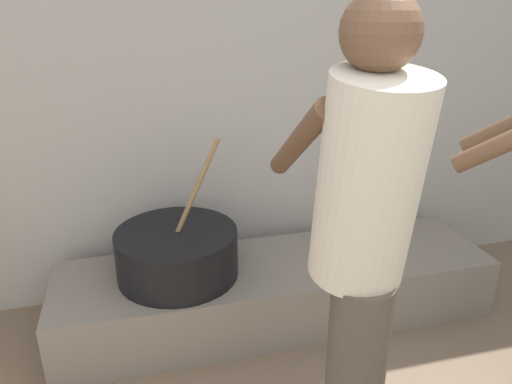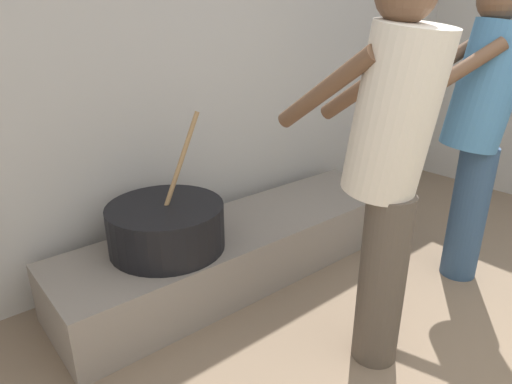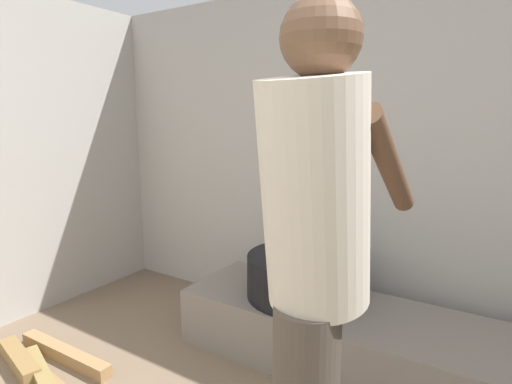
{
  "view_description": "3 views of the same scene",
  "coord_description": "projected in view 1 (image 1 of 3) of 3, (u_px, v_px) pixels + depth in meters",
  "views": [
    {
      "loc": [
        -0.83,
        -0.07,
        1.63
      ],
      "look_at": [
        -0.42,
        1.54,
        0.96
      ],
      "focal_mm": 34.28,
      "sensor_mm": 36.0,
      "label": 1
    },
    {
      "loc": [
        -1.65,
        0.2,
        1.46
      ],
      "look_at": [
        -0.37,
        1.73,
        0.67
      ],
      "focal_mm": 31.23,
      "sensor_mm": 36.0,
      "label": 2
    },
    {
      "loc": [
        0.28,
        0.11,
        1.33
      ],
      "look_at": [
        -0.42,
        1.22,
        1.09
      ],
      "focal_mm": 28.58,
      "sensor_mm": 36.0,
      "label": 3
    }
  ],
  "objects": [
    {
      "name": "block_enclosure_rear",
      "position": [
        281.0,
        102.0,
        2.79
      ],
      "size": [
        5.22,
        0.2,
        2.13
      ],
      "primitive_type": "cube",
      "color": "#ADA8A0",
      "rests_on": "ground_plane"
    },
    {
      "name": "hearth_ledge",
      "position": [
        276.0,
        289.0,
        2.62
      ],
      "size": [
        2.27,
        0.6,
        0.33
      ],
      "primitive_type": "cube",
      "color": "slate",
      "rests_on": "ground_plane"
    },
    {
      "name": "cooking_pot_main",
      "position": [
        177.0,
        253.0,
        2.41
      ],
      "size": [
        0.6,
        0.6,
        0.69
      ],
      "color": "black",
      "rests_on": "hearth_ledge"
    },
    {
      "name": "cook_in_cream_shirt",
      "position": [
        363.0,
        235.0,
        1.49
      ],
      "size": [
        0.35,
        0.68,
        1.65
      ],
      "color": "#4C4238",
      "rests_on": "ground_plane"
    }
  ]
}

